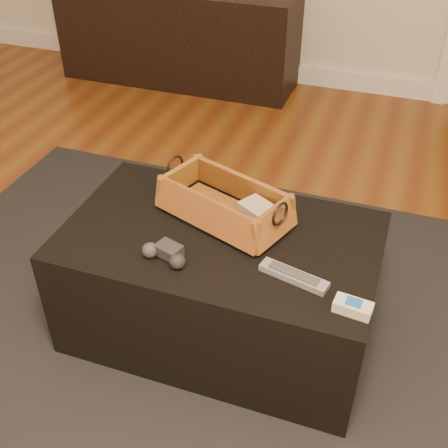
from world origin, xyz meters
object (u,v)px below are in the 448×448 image
(silver_remote, at_px, (294,276))
(media_cabinet, at_px, (178,35))
(cream_gadget, at_px, (353,307))
(tv_remote, at_px, (216,210))
(wicker_basket, at_px, (224,205))
(game_controller, at_px, (166,254))
(ottoman, at_px, (220,283))

(silver_remote, bearing_deg, media_cabinet, 120.72)
(silver_remote, xyz_separation_m, cream_gadget, (0.18, -0.07, 0.01))
(tv_remote, xyz_separation_m, wicker_basket, (0.03, 0.01, 0.02))
(tv_remote, height_order, silver_remote, tv_remote)
(tv_remote, relative_size, game_controller, 1.48)
(ottoman, distance_m, game_controller, 0.31)
(wicker_basket, distance_m, cream_gadget, 0.55)
(media_cabinet, relative_size, cream_gadget, 14.54)
(cream_gadget, bearing_deg, wicker_basket, 148.11)
(wicker_basket, xyz_separation_m, silver_remote, (0.29, -0.22, -0.04))
(media_cabinet, bearing_deg, game_controller, -67.57)
(ottoman, xyz_separation_m, wicker_basket, (-0.02, 0.09, 0.26))
(tv_remote, bearing_deg, ottoman, -47.84)
(ottoman, distance_m, cream_gadget, 0.54)
(media_cabinet, relative_size, ottoman, 1.55)
(wicker_basket, xyz_separation_m, game_controller, (-0.09, -0.26, -0.03))
(wicker_basket, bearing_deg, game_controller, -109.52)
(ottoman, height_order, silver_remote, silver_remote)
(ottoman, bearing_deg, wicker_basket, 101.02)
(silver_remote, bearing_deg, wicker_basket, 143.02)
(silver_remote, relative_size, cream_gadget, 1.98)
(cream_gadget, bearing_deg, game_controller, 177.05)
(game_controller, height_order, cream_gadget, game_controller)
(game_controller, bearing_deg, wicker_basket, 70.48)
(silver_remote, bearing_deg, game_controller, -173.16)
(media_cabinet, xyz_separation_m, cream_gadget, (1.48, -2.26, 0.14))
(media_cabinet, xyz_separation_m, silver_remote, (1.30, -2.19, 0.14))
(tv_remote, height_order, wicker_basket, wicker_basket)
(ottoman, relative_size, tv_remote, 4.37)
(ottoman, xyz_separation_m, game_controller, (-0.11, -0.17, 0.23))
(ottoman, bearing_deg, game_controller, -122.82)
(ottoman, distance_m, silver_remote, 0.37)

